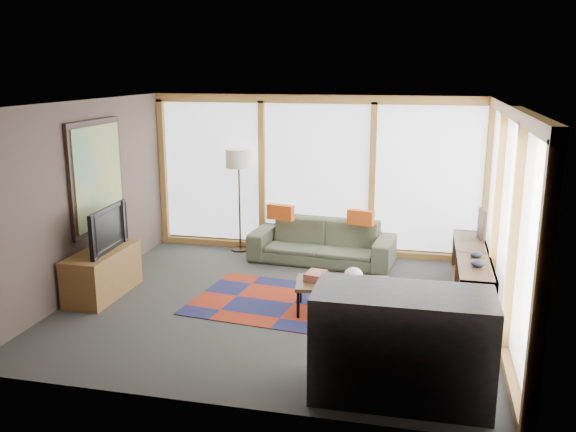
% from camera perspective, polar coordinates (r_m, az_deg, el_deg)
% --- Properties ---
extents(ground, '(5.50, 5.50, 0.00)m').
position_cam_1_polar(ground, '(8.05, -0.65, -8.30)').
color(ground, '#2D2D2A').
rests_on(ground, ground).
extents(room_envelope, '(5.52, 5.02, 2.62)m').
position_cam_1_polar(room_envelope, '(8.05, 3.70, 3.13)').
color(room_envelope, '#453831').
rests_on(room_envelope, ground).
extents(rug, '(2.78, 1.96, 0.01)m').
position_cam_1_polar(rug, '(8.07, 0.51, -8.20)').
color(rug, maroon).
rests_on(rug, ground).
extents(sofa, '(2.32, 1.07, 0.66)m').
position_cam_1_polar(sofa, '(9.67, 3.20, -2.44)').
color(sofa, '#313628').
rests_on(sofa, ground).
extents(pillow_left, '(0.46, 0.22, 0.24)m').
position_cam_1_polar(pillow_left, '(9.69, -0.70, 0.35)').
color(pillow_left, '#B14712').
rests_on(pillow_left, sofa).
extents(pillow_right, '(0.43, 0.21, 0.23)m').
position_cam_1_polar(pillow_right, '(9.45, 6.81, -0.14)').
color(pillow_right, '#B14712').
rests_on(pillow_right, sofa).
extents(floor_lamp, '(0.43, 0.43, 1.72)m').
position_cam_1_polar(floor_lamp, '(10.18, -4.56, 1.45)').
color(floor_lamp, '#332418').
rests_on(floor_lamp, ground).
extents(coffee_table, '(1.26, 0.77, 0.39)m').
position_cam_1_polar(coffee_table, '(7.79, 5.15, -7.57)').
color(coffee_table, black).
rests_on(coffee_table, ground).
extents(book_stack, '(0.28, 0.33, 0.10)m').
position_cam_1_polar(book_stack, '(7.78, 2.61, -5.61)').
color(book_stack, brown).
rests_on(book_stack, coffee_table).
extents(vase, '(0.26, 0.26, 0.21)m').
position_cam_1_polar(vase, '(7.66, 6.14, -5.56)').
color(vase, beige).
rests_on(vase, coffee_table).
extents(bookshelf, '(0.43, 2.39, 0.60)m').
position_cam_1_polar(bookshelf, '(8.65, 16.79, -5.19)').
color(bookshelf, black).
rests_on(bookshelf, ground).
extents(bowl_a, '(0.19, 0.19, 0.09)m').
position_cam_1_polar(bowl_a, '(7.98, 17.34, -4.23)').
color(bowl_a, black).
rests_on(bowl_a, bookshelf).
extents(bowl_b, '(0.16, 0.16, 0.08)m').
position_cam_1_polar(bowl_b, '(8.36, 17.18, -3.46)').
color(bowl_b, black).
rests_on(bowl_b, bookshelf).
extents(shelf_picture, '(0.09, 0.34, 0.44)m').
position_cam_1_polar(shelf_picture, '(9.19, 17.68, -0.79)').
color(shelf_picture, black).
rests_on(shelf_picture, bookshelf).
extents(tv_console, '(0.52, 1.26, 0.63)m').
position_cam_1_polar(tv_console, '(8.64, -16.95, -5.12)').
color(tv_console, brown).
rests_on(tv_console, ground).
extents(television, '(0.20, 1.04, 0.60)m').
position_cam_1_polar(television, '(8.50, -17.05, -1.13)').
color(television, black).
rests_on(television, tv_console).
extents(bar_counter, '(1.65, 0.78, 1.04)m').
position_cam_1_polar(bar_counter, '(5.85, 10.58, -11.78)').
color(bar_counter, black).
rests_on(bar_counter, ground).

